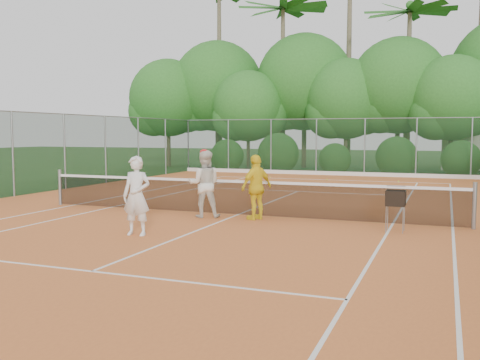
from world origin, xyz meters
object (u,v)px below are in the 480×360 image
at_px(player_center_grp, 204,184).
at_px(player_yellow, 256,187).
at_px(ball_hopper, 396,199).
at_px(player_white, 137,196).

bearing_deg(player_center_grp, player_yellow, 5.52).
xyz_separation_m(player_center_grp, ball_hopper, (4.93, -0.36, -0.15)).
relative_size(player_center_grp, ball_hopper, 1.92).
height_order(player_center_grp, player_yellow, player_center_grp).
relative_size(player_center_grp, player_yellow, 1.08).
xyz_separation_m(player_yellow, ball_hopper, (3.51, -0.50, -0.09)).
distance_m(player_white, player_yellow, 3.44).
height_order(player_white, ball_hopper, player_white).
distance_m(player_center_grp, ball_hopper, 4.95).
height_order(player_center_grp, ball_hopper, player_center_grp).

